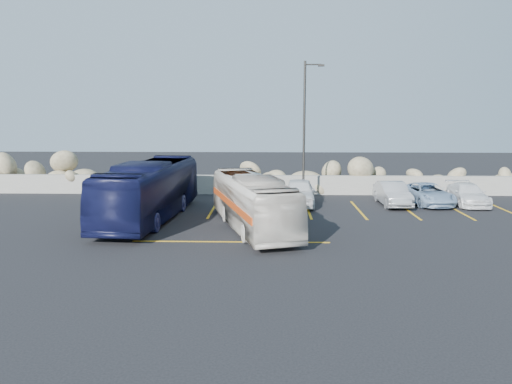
{
  "coord_description": "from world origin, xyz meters",
  "views": [
    {
      "loc": [
        0.6,
        -19.29,
        5.21
      ],
      "look_at": [
        -0.09,
        4.0,
        1.43
      ],
      "focal_mm": 35.0,
      "sensor_mm": 36.0,
      "label": 1
    }
  ],
  "objects_px": {
    "lamppost": "(305,127)",
    "tour_coach": "(150,190)",
    "vintage_bus": "(253,202)",
    "car_d": "(428,194)",
    "car_c": "(467,194)",
    "car_a": "(299,192)",
    "car_b": "(392,194)"
  },
  "relations": [
    {
      "from": "car_b",
      "to": "car_d",
      "type": "distance_m",
      "value": 2.1
    },
    {
      "from": "car_b",
      "to": "car_d",
      "type": "bearing_deg",
      "value": 8.09
    },
    {
      "from": "lamppost",
      "to": "vintage_bus",
      "type": "xyz_separation_m",
      "value": [
        -2.76,
        -6.94,
        -3.09
      ]
    },
    {
      "from": "car_a",
      "to": "car_b",
      "type": "distance_m",
      "value": 5.23
    },
    {
      "from": "car_c",
      "to": "car_b",
      "type": "bearing_deg",
      "value": -172.44
    },
    {
      "from": "tour_coach",
      "to": "car_d",
      "type": "bearing_deg",
      "value": 20.67
    },
    {
      "from": "car_c",
      "to": "car_d",
      "type": "height_order",
      "value": "car_d"
    },
    {
      "from": "car_c",
      "to": "car_d",
      "type": "bearing_deg",
      "value": -177.31
    },
    {
      "from": "vintage_bus",
      "to": "car_a",
      "type": "xyz_separation_m",
      "value": [
        2.4,
        5.75,
        -0.48
      ]
    },
    {
      "from": "tour_coach",
      "to": "car_d",
      "type": "height_order",
      "value": "tour_coach"
    },
    {
      "from": "lamppost",
      "to": "car_b",
      "type": "xyz_separation_m",
      "value": [
        4.87,
        -1.07,
        -3.65
      ]
    },
    {
      "from": "car_a",
      "to": "car_d",
      "type": "xyz_separation_m",
      "value": [
        7.3,
        0.47,
        -0.14
      ]
    },
    {
      "from": "tour_coach",
      "to": "vintage_bus",
      "type": "bearing_deg",
      "value": -16.18
    },
    {
      "from": "vintage_bus",
      "to": "tour_coach",
      "type": "xyz_separation_m",
      "value": [
        -5.06,
        1.89,
        0.21
      ]
    },
    {
      "from": "tour_coach",
      "to": "car_d",
      "type": "relative_size",
      "value": 2.38
    },
    {
      "from": "lamppost",
      "to": "tour_coach",
      "type": "relative_size",
      "value": 0.79
    },
    {
      "from": "vintage_bus",
      "to": "car_b",
      "type": "relative_size",
      "value": 2.21
    },
    {
      "from": "lamppost",
      "to": "vintage_bus",
      "type": "bearing_deg",
      "value": -111.67
    },
    {
      "from": "car_a",
      "to": "tour_coach",
      "type": "bearing_deg",
      "value": -148.59
    },
    {
      "from": "lamppost",
      "to": "car_d",
      "type": "bearing_deg",
      "value": -5.95
    },
    {
      "from": "lamppost",
      "to": "car_b",
      "type": "relative_size",
      "value": 2.04
    },
    {
      "from": "vintage_bus",
      "to": "car_d",
      "type": "xyz_separation_m",
      "value": [
        9.69,
        6.22,
        -0.61
      ]
    },
    {
      "from": "lamppost",
      "to": "tour_coach",
      "type": "distance_m",
      "value": 9.74
    },
    {
      "from": "vintage_bus",
      "to": "car_a",
      "type": "height_order",
      "value": "vintage_bus"
    },
    {
      "from": "car_c",
      "to": "car_d",
      "type": "distance_m",
      "value": 2.21
    },
    {
      "from": "car_a",
      "to": "car_c",
      "type": "height_order",
      "value": "car_a"
    },
    {
      "from": "tour_coach",
      "to": "car_b",
      "type": "xyz_separation_m",
      "value": [
        12.68,
        3.99,
        -0.77
      ]
    },
    {
      "from": "car_b",
      "to": "car_c",
      "type": "bearing_deg",
      "value": 2.96
    },
    {
      "from": "vintage_bus",
      "to": "tour_coach",
      "type": "relative_size",
      "value": 0.85
    },
    {
      "from": "lamppost",
      "to": "car_d",
      "type": "relative_size",
      "value": 1.87
    },
    {
      "from": "lamppost",
      "to": "car_a",
      "type": "height_order",
      "value": "lamppost"
    },
    {
      "from": "car_b",
      "to": "car_c",
      "type": "xyz_separation_m",
      "value": [
        4.28,
        0.32,
        -0.06
      ]
    }
  ]
}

